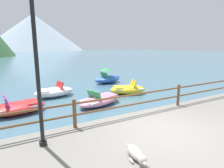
{
  "coord_description": "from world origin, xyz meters",
  "views": [
    {
      "loc": [
        -4.08,
        -3.97,
        3.01
      ],
      "look_at": [
        0.92,
        5.0,
        0.9
      ],
      "focal_mm": 29.73,
      "sensor_mm": 36.0,
      "label": 1
    }
  ],
  "objects_px": {
    "dog_resting": "(136,154)",
    "pedal_boat_3": "(54,92)",
    "pedal_boat_5": "(100,100)",
    "pedal_boat_1": "(128,89)",
    "pedal_boat_2": "(17,108)",
    "lamp_post": "(35,45)",
    "pedal_boat_0": "(108,78)"
  },
  "relations": [
    {
      "from": "dog_resting",
      "to": "pedal_boat_3",
      "type": "xyz_separation_m",
      "value": [
        -0.18,
        8.05,
        -0.23
      ]
    },
    {
      "from": "dog_resting",
      "to": "pedal_boat_5",
      "type": "distance_m",
      "value": 5.49
    },
    {
      "from": "pedal_boat_3",
      "to": "pedal_boat_5",
      "type": "bearing_deg",
      "value": -58.19
    },
    {
      "from": "pedal_boat_1",
      "to": "pedal_boat_5",
      "type": "distance_m",
      "value": 2.82
    },
    {
      "from": "pedal_boat_1",
      "to": "pedal_boat_2",
      "type": "height_order",
      "value": "pedal_boat_1"
    },
    {
      "from": "pedal_boat_1",
      "to": "pedal_boat_2",
      "type": "distance_m",
      "value": 6.42
    },
    {
      "from": "pedal_boat_1",
      "to": "lamp_post",
      "type": "bearing_deg",
      "value": -141.18
    },
    {
      "from": "pedal_boat_1",
      "to": "pedal_boat_5",
      "type": "bearing_deg",
      "value": -154.67
    },
    {
      "from": "lamp_post",
      "to": "pedal_boat_0",
      "type": "bearing_deg",
      "value": 52.88
    },
    {
      "from": "pedal_boat_0",
      "to": "pedal_boat_3",
      "type": "distance_m",
      "value": 5.3
    },
    {
      "from": "pedal_boat_1",
      "to": "pedal_boat_2",
      "type": "relative_size",
      "value": 1.0
    },
    {
      "from": "dog_resting",
      "to": "pedal_boat_5",
      "type": "height_order",
      "value": "pedal_boat_5"
    },
    {
      "from": "pedal_boat_0",
      "to": "dog_resting",
      "type": "bearing_deg",
      "value": -114.42
    },
    {
      "from": "pedal_boat_5",
      "to": "dog_resting",
      "type": "bearing_deg",
      "value": -106.46
    },
    {
      "from": "pedal_boat_5",
      "to": "lamp_post",
      "type": "bearing_deg",
      "value": -133.45
    },
    {
      "from": "pedal_boat_0",
      "to": "pedal_boat_3",
      "type": "bearing_deg",
      "value": -155.57
    },
    {
      "from": "pedal_boat_3",
      "to": "pedal_boat_5",
      "type": "xyz_separation_m",
      "value": [
        1.73,
        -2.79,
        -0.04
      ]
    },
    {
      "from": "dog_resting",
      "to": "pedal_boat_2",
      "type": "relative_size",
      "value": 0.41
    },
    {
      "from": "pedal_boat_3",
      "to": "dog_resting",
      "type": "bearing_deg",
      "value": -88.74
    },
    {
      "from": "pedal_boat_0",
      "to": "pedal_boat_5",
      "type": "distance_m",
      "value": 5.87
    },
    {
      "from": "pedal_boat_0",
      "to": "pedal_boat_2",
      "type": "distance_m",
      "value": 8.18
    },
    {
      "from": "pedal_boat_0",
      "to": "lamp_post",
      "type": "bearing_deg",
      "value": -127.12
    },
    {
      "from": "pedal_boat_3",
      "to": "pedal_boat_2",
      "type": "bearing_deg",
      "value": -134.64
    },
    {
      "from": "pedal_boat_2",
      "to": "pedal_boat_5",
      "type": "relative_size",
      "value": 0.91
    },
    {
      "from": "lamp_post",
      "to": "pedal_boat_1",
      "type": "distance_m",
      "value": 8.08
    },
    {
      "from": "pedal_boat_2",
      "to": "pedal_boat_3",
      "type": "relative_size",
      "value": 1.02
    },
    {
      "from": "pedal_boat_1",
      "to": "pedal_boat_5",
      "type": "height_order",
      "value": "pedal_boat_1"
    },
    {
      "from": "pedal_boat_1",
      "to": "pedal_boat_2",
      "type": "xyz_separation_m",
      "value": [
        -6.39,
        -0.55,
        -0.0
      ]
    },
    {
      "from": "dog_resting",
      "to": "pedal_boat_1",
      "type": "xyz_separation_m",
      "value": [
        4.11,
        6.47,
        -0.24
      ]
    },
    {
      "from": "lamp_post",
      "to": "dog_resting",
      "type": "bearing_deg",
      "value": -43.32
    },
    {
      "from": "pedal_boat_2",
      "to": "pedal_boat_5",
      "type": "height_order",
      "value": "pedal_boat_2"
    },
    {
      "from": "pedal_boat_5",
      "to": "pedal_boat_0",
      "type": "bearing_deg",
      "value": 58.16
    }
  ]
}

